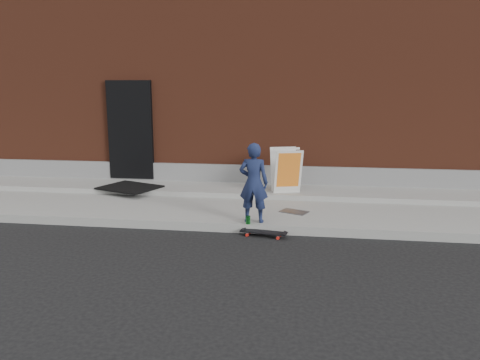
% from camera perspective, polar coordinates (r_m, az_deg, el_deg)
% --- Properties ---
extents(ground, '(80.00, 80.00, 0.00)m').
position_cam_1_polar(ground, '(7.85, -2.73, -6.37)').
color(ground, black).
rests_on(ground, ground).
extents(sidewalk, '(20.00, 3.00, 0.15)m').
position_cam_1_polar(sidewalk, '(9.25, -0.98, -3.14)').
color(sidewalk, gray).
rests_on(sidewalk, ground).
extents(apron, '(20.00, 1.20, 0.10)m').
position_cam_1_polar(apron, '(10.08, -0.16, -1.19)').
color(apron, gray).
rests_on(apron, sidewalk).
extents(building, '(20.00, 8.10, 5.00)m').
position_cam_1_polar(building, '(14.40, 2.55, 11.76)').
color(building, '#5C2919').
rests_on(building, ground).
extents(child, '(0.50, 0.35, 1.34)m').
position_cam_1_polar(child, '(7.75, 1.67, -0.34)').
color(child, '#182143').
rests_on(child, sidewalk).
extents(skateboard, '(0.76, 0.32, 0.08)m').
position_cam_1_polar(skateboard, '(7.61, 2.90, -6.40)').
color(skateboard, red).
rests_on(skateboard, ground).
extents(pizza_sign, '(0.71, 0.78, 0.92)m').
position_cam_1_polar(pizza_sign, '(9.60, 5.65, 1.23)').
color(pizza_sign, silver).
rests_on(pizza_sign, apron).
extents(soda_can, '(0.09, 0.09, 0.14)m').
position_cam_1_polar(soda_can, '(7.75, 1.00, -4.89)').
color(soda_can, '#187826').
rests_on(soda_can, sidewalk).
extents(doormat, '(1.42, 1.29, 0.03)m').
position_cam_1_polar(doormat, '(10.28, -13.29, -0.88)').
color(doormat, black).
rests_on(doormat, apron).
extents(utility_plate, '(0.56, 0.47, 0.01)m').
position_cam_1_polar(utility_plate, '(8.54, 6.62, -3.87)').
color(utility_plate, '#4E4F53').
rests_on(utility_plate, sidewalk).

